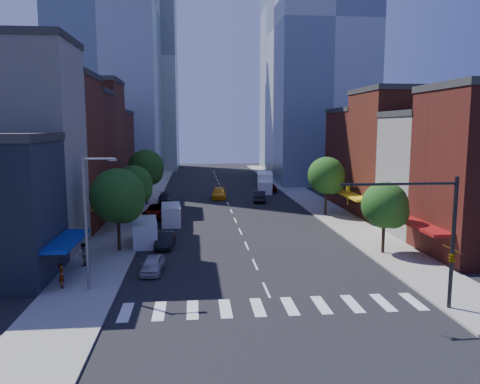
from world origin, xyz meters
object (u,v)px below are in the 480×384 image
object	(u,v)px
traffic_car_oncoming	(259,196)
pedestrian_far	(83,255)
parked_car_second	(165,240)
parked_car_front	(153,265)
box_truck	(265,183)
cargo_van_near	(145,232)
cargo_van_far	(171,215)
traffic_car_far	(271,187)
taxi	(219,193)
parked_car_rear	(165,198)
pedestrian_near	(62,276)
parked_car_third	(156,211)

from	to	relation	value
traffic_car_oncoming	pedestrian_far	xyz separation A→B (m)	(-18.38, -31.05, 0.24)
parked_car_second	pedestrian_far	world-z (taller)	pedestrian_far
parked_car_front	box_truck	distance (m)	45.31
cargo_van_near	parked_car_second	bearing A→B (deg)	-41.48
box_truck	cargo_van_far	bearing A→B (deg)	-112.65
parked_car_front	parked_car_second	xyz separation A→B (m)	(0.50, 7.54, 0.05)
parked_car_second	cargo_van_far	size ratio (longest dim) A/B	0.79
cargo_van_far	traffic_car_far	xyz separation A→B (m)	(15.73, 25.78, -0.42)
taxi	box_truck	size ratio (longest dim) A/B	0.65
parked_car_second	cargo_van_far	world-z (taller)	cargo_van_far
taxi	box_truck	world-z (taller)	box_truck
parked_car_rear	traffic_car_far	xyz separation A→B (m)	(17.36, 10.03, 0.02)
traffic_car_far	pedestrian_near	distance (m)	51.82
parked_car_front	pedestrian_near	xyz separation A→B (m)	(-5.81, -3.24, 0.37)
cargo_van_far	pedestrian_far	bearing A→B (deg)	-114.42
cargo_van_near	box_truck	world-z (taller)	box_truck
parked_car_rear	taxi	size ratio (longest dim) A/B	0.84
cargo_van_near	taxi	world-z (taller)	cargo_van_near
parked_car_third	cargo_van_near	distance (m)	13.02
parked_car_rear	box_truck	distance (m)	18.59
parked_car_third	pedestrian_far	world-z (taller)	pedestrian_far
parked_car_front	taxi	world-z (taller)	taxi
parked_car_third	taxi	world-z (taller)	parked_car_third
taxi	traffic_car_far	xyz separation A→B (m)	(9.24, 7.10, -0.11)
taxi	traffic_car_far	size ratio (longest dim) A/B	1.36
parked_car_rear	parked_car_third	bearing A→B (deg)	-96.69
parked_car_rear	cargo_van_far	bearing A→B (deg)	-88.92
parked_car_front	taxi	distance (m)	37.21
traffic_car_oncoming	pedestrian_near	bearing A→B (deg)	70.40
traffic_car_far	box_truck	xyz separation A→B (m)	(-1.18, -0.93, 0.88)
taxi	traffic_car_oncoming	xyz separation A→B (m)	(5.78, -3.61, 0.02)
parked_car_rear	traffic_car_far	world-z (taller)	traffic_car_far
pedestrian_near	parked_car_second	bearing A→B (deg)	-40.87
parked_car_third	traffic_car_far	size ratio (longest dim) A/B	1.43
parked_car_second	parked_car_rear	size ratio (longest dim) A/B	0.92
parked_car_rear	pedestrian_near	size ratio (longest dim) A/B	2.64
parked_car_second	parked_car_third	xyz separation A→B (m)	(-1.98, 14.41, 0.10)
box_truck	parked_car_rear	bearing A→B (deg)	-142.93
parked_car_front	pedestrian_near	world-z (taller)	pedestrian_near
parked_car_rear	taxi	bearing A→B (deg)	15.03
parked_car_second	box_truck	distance (m)	38.09
traffic_car_oncoming	traffic_car_far	world-z (taller)	traffic_car_oncoming
cargo_van_near	taxi	distance (m)	28.87
cargo_van_near	traffic_car_far	size ratio (longest dim) A/B	1.40
parked_car_front	traffic_car_oncoming	world-z (taller)	traffic_car_oncoming
cargo_van_near	pedestrian_near	distance (m)	12.93
cargo_van_near	cargo_van_far	world-z (taller)	cargo_van_near
taxi	traffic_car_oncoming	size ratio (longest dim) A/B	1.10
parked_car_second	pedestrian_near	distance (m)	12.50
traffic_car_oncoming	traffic_car_far	xyz separation A→B (m)	(3.46, 10.71, -0.13)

